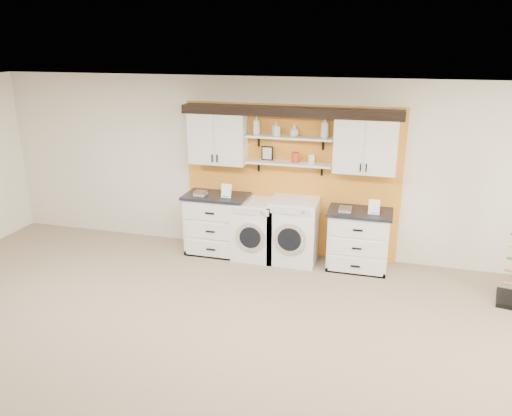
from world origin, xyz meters
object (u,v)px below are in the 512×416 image
(dryer, at_px, (294,231))
(base_cabinet_left, at_px, (217,224))
(base_cabinet_right, at_px, (358,239))
(washer, at_px, (256,229))

(dryer, bearing_deg, base_cabinet_left, 179.85)
(base_cabinet_right, bearing_deg, washer, -179.88)
(base_cabinet_left, height_order, base_cabinet_right, base_cabinet_left)
(base_cabinet_left, distance_m, dryer, 1.27)
(washer, bearing_deg, base_cabinet_right, 0.12)
(base_cabinet_right, distance_m, dryer, 0.99)
(base_cabinet_right, xyz_separation_m, dryer, (-0.99, -0.00, 0.04))
(base_cabinet_left, height_order, washer, base_cabinet_left)
(base_cabinet_right, bearing_deg, dryer, -179.80)
(base_cabinet_left, distance_m, washer, 0.66)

